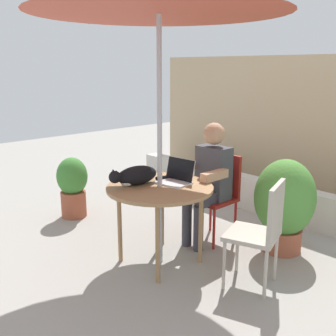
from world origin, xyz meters
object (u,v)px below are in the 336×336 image
object	(u,v)px
patio_table	(160,193)
chair_occupied	(218,189)
potted_plant_near_fence	(73,185)
cat	(135,176)
potted_plant_by_chair	(284,202)
chair_empty	(263,227)
person_seated	(209,177)
laptop	(177,176)

from	to	relation	value
patio_table	chair_occupied	size ratio (longest dim) A/B	1.06
patio_table	potted_plant_near_fence	bearing A→B (deg)	179.28
cat	potted_plant_by_chair	bearing A→B (deg)	55.14
chair_empty	potted_plant_by_chair	world-z (taller)	potted_plant_by_chair
person_seated	laptop	distance (m)	0.48
chair_occupied	chair_empty	distance (m)	1.03
chair_occupied	cat	xyz separation A→B (m)	(-0.19, -0.96, 0.29)
potted_plant_near_fence	potted_plant_by_chair	bearing A→B (deg)	24.70
cat	potted_plant_by_chair	distance (m)	1.48
chair_empty	cat	world-z (taller)	cat
chair_empty	potted_plant_by_chair	bearing A→B (deg)	108.74
person_seated	potted_plant_near_fence	bearing A→B (deg)	-158.09
chair_occupied	potted_plant_by_chair	bearing A→B (deg)	19.68
laptop	chair_occupied	bearing A→B (deg)	91.60
cat	potted_plant_near_fence	world-z (taller)	cat
potted_plant_near_fence	potted_plant_by_chair	world-z (taller)	potted_plant_by_chair
patio_table	potted_plant_by_chair	world-z (taller)	potted_plant_by_chair
chair_occupied	potted_plant_by_chair	distance (m)	0.68
potted_plant_by_chair	chair_empty	bearing A→B (deg)	-71.26
chair_empty	laptop	distance (m)	0.92
chair_occupied	potted_plant_near_fence	bearing A→B (deg)	-153.38
laptop	potted_plant_near_fence	distance (m)	1.68
laptop	potted_plant_near_fence	xyz separation A→B (m)	(-1.62, -0.17, -0.41)
person_seated	potted_plant_by_chair	xyz separation A→B (m)	(0.64, 0.39, -0.20)
cat	potted_plant_near_fence	bearing A→B (deg)	173.66
chair_occupied	laptop	world-z (taller)	laptop
patio_table	potted_plant_near_fence	distance (m)	1.62
chair_occupied	person_seated	distance (m)	0.23
patio_table	person_seated	world-z (taller)	person_seated
potted_plant_near_fence	potted_plant_by_chair	distance (m)	2.47
laptop	potted_plant_by_chair	bearing A→B (deg)	53.94
laptop	potted_plant_by_chair	world-z (taller)	laptop
chair_occupied	potted_plant_near_fence	world-z (taller)	chair_occupied
chair_occupied	potted_plant_near_fence	distance (m)	1.79
cat	laptop	bearing A→B (deg)	58.42
chair_occupied	laptop	size ratio (longest dim) A/B	2.78
chair_empty	potted_plant_near_fence	world-z (taller)	chair_empty
patio_table	cat	distance (m)	0.28
person_seated	potted_plant_near_fence	world-z (taller)	person_seated
potted_plant_near_fence	patio_table	bearing A→B (deg)	-0.72
patio_table	chair_empty	xyz separation A→B (m)	(0.89, 0.31, -0.14)
chair_empty	person_seated	distance (m)	0.98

